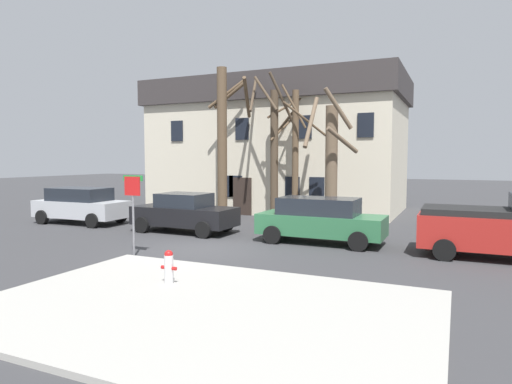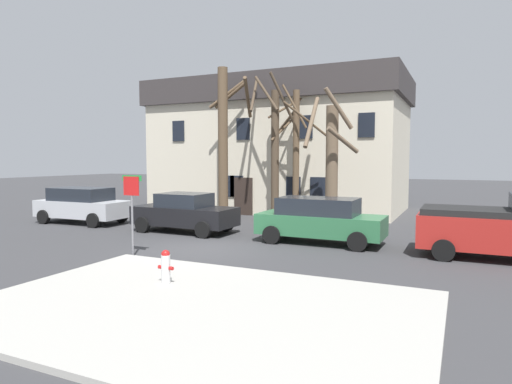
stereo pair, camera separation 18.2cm
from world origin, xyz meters
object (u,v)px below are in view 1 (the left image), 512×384
object	(u,v)px
tree_bare_end	(331,161)
car_silver_wagon	(81,205)
car_green_wagon	(320,219)
tree_bare_near	(224,139)
tree_bare_far	(295,150)
fire_hydrant	(169,266)
building_main	(278,145)
pickup_truck_red	(508,228)
car_black_sedan	(184,213)
street_sign_pole	(133,200)
tree_bare_mid	(274,147)
bicycle_leaning	(184,210)

from	to	relation	value
tree_bare_end	car_silver_wagon	xyz separation A→B (m)	(-11.39, -3.81, -2.14)
car_silver_wagon	car_green_wagon	xyz separation A→B (m)	(12.05, -0.10, -0.02)
tree_bare_near	car_green_wagon	distance (m)	8.56
tree_bare_near	tree_bare_far	xyz separation A→B (m)	(3.73, 0.55, -0.60)
fire_hydrant	building_main	bearing A→B (deg)	103.04
car_green_wagon	building_main	bearing A→B (deg)	119.45
tree_bare_far	car_silver_wagon	xyz separation A→B (m)	(-9.26, -4.92, -2.67)
tree_bare_near	pickup_truck_red	xyz separation A→B (m)	(12.62, -4.69, -3.18)
pickup_truck_red	car_black_sedan	bearing A→B (deg)	179.05
pickup_truck_red	street_sign_pole	world-z (taller)	street_sign_pole
fire_hydrant	car_green_wagon	bearing A→B (deg)	76.62
building_main	street_sign_pole	size ratio (longest dim) A/B	5.83
car_black_sedan	street_sign_pole	xyz separation A→B (m)	(1.23, -4.76, 1.00)
building_main	tree_bare_far	world-z (taller)	building_main
car_silver_wagon	street_sign_pole	bearing A→B (deg)	-33.81
tree_bare_end	pickup_truck_red	distance (m)	8.19
tree_bare_near	fire_hydrant	size ratio (longest dim) A/B	9.55
tree_bare_near	car_silver_wagon	distance (m)	7.78
car_silver_wagon	pickup_truck_red	xyz separation A→B (m)	(18.16, -0.32, 0.10)
tree_bare_near	building_main	bearing A→B (deg)	81.83
tree_bare_end	car_silver_wagon	size ratio (longest dim) A/B	1.35
tree_bare_far	pickup_truck_red	size ratio (longest dim) A/B	1.31
tree_bare_far	car_green_wagon	bearing A→B (deg)	-60.96
car_black_sedan	street_sign_pole	distance (m)	5.02
fire_hydrant	street_sign_pole	xyz separation A→B (m)	(-3.06, 2.39, 1.30)
building_main	tree_bare_far	size ratio (longest dim) A/B	2.27
building_main	car_silver_wagon	bearing A→B (deg)	-122.36
tree_bare_mid	tree_bare_end	bearing A→B (deg)	-18.86
tree_bare_mid	tree_bare_end	xyz separation A→B (m)	(3.26, -1.11, -0.68)
building_main	bicycle_leaning	distance (m)	7.52
tree_bare_mid	fire_hydrant	bearing A→B (deg)	-79.70
building_main	pickup_truck_red	size ratio (longest dim) A/B	2.97
tree_bare_end	car_silver_wagon	distance (m)	12.20
tree_bare_far	street_sign_pole	distance (m)	10.15
car_black_sedan	pickup_truck_red	world-z (taller)	pickup_truck_red
car_black_sedan	building_main	bearing A→B (deg)	88.36
car_green_wagon	fire_hydrant	world-z (taller)	car_green_wagon
building_main	tree_bare_near	world-z (taller)	building_main
tree_bare_end	bicycle_leaning	size ratio (longest dim) A/B	3.61
car_green_wagon	bicycle_leaning	distance (m)	9.98
tree_bare_mid	car_green_wagon	size ratio (longest dim) A/B	1.57
tree_bare_end	car_green_wagon	world-z (taller)	tree_bare_end
car_silver_wagon	car_green_wagon	size ratio (longest dim) A/B	0.99
car_silver_wagon	car_black_sedan	size ratio (longest dim) A/B	1.03
car_silver_wagon	car_green_wagon	world-z (taller)	car_silver_wagon
building_main	fire_hydrant	size ratio (longest dim) A/B	18.65
fire_hydrant	car_black_sedan	bearing A→B (deg)	120.97
building_main	car_green_wagon	bearing A→B (deg)	-60.55
tree_bare_near	car_black_sedan	xyz separation A→B (m)	(0.52, -4.49, -3.34)
car_green_wagon	tree_bare_near	bearing A→B (deg)	145.54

